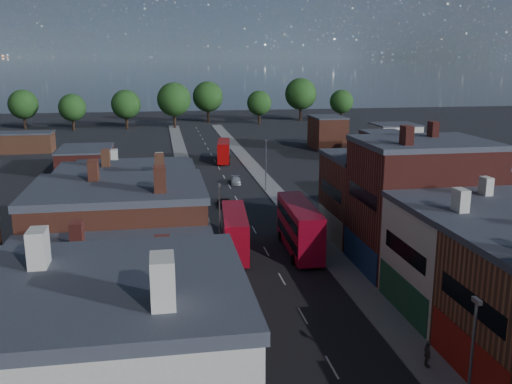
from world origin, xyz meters
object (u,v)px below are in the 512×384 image
object	(u,v)px
car_2	(225,203)
car_3	(236,181)
bus_1	(299,226)
ped_3	(427,354)
bus_0	(235,232)
bus_2	(224,151)

from	to	relation	value
car_2	car_3	size ratio (longest dim) A/B	1.04
bus_1	ped_3	distance (m)	24.83
bus_1	car_2	distance (m)	20.90
car_3	ped_3	bearing A→B (deg)	-79.98
bus_1	ped_3	world-z (taller)	bus_1
bus_0	bus_1	distance (m)	6.95
bus_0	bus_2	bearing A→B (deg)	89.56
ped_3	car_2	bearing A→B (deg)	19.25
bus_1	bus_2	world-z (taller)	bus_1
car_2	ped_3	distance (m)	45.39
bus_0	ped_3	distance (m)	26.88
bus_1	bus_2	bearing A→B (deg)	94.03
bus_2	car_3	size ratio (longest dim) A/B	2.63
bus_1	ped_3	xyz separation A→B (m)	(2.75, -24.61, -1.78)
bus_0	car_2	distance (m)	19.69
bus_2	bus_1	bearing A→B (deg)	-80.27
bus_1	ped_3	size ratio (longest dim) A/B	6.55
bus_2	ped_3	bearing A→B (deg)	-78.89
car_2	bus_0	bearing A→B (deg)	-95.45
car_3	bus_1	bearing A→B (deg)	-81.13
bus_0	ped_3	size ratio (longest dim) A/B	5.77
bus_0	bus_2	xyz separation A→B (m)	(5.05, 54.54, -0.17)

